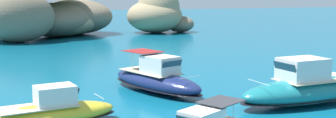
# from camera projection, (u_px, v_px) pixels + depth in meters

# --- Properties ---
(islet_large) EXTENTS (27.02, 26.77, 9.46)m
(islet_large) POSITION_uv_depth(u_px,v_px,m) (54.00, 17.00, 76.58)
(islet_large) COLOR #9E8966
(islet_large) RESTS_ON ground
(islet_small) EXTENTS (14.90, 13.38, 9.41)m
(islet_small) POSITION_uv_depth(u_px,v_px,m) (158.00, 13.00, 85.18)
(islet_small) COLOR #9E8966
(islet_small) RESTS_ON ground
(motorboat_yellow) EXTENTS (8.10, 3.25, 2.33)m
(motorboat_yellow) POSITION_uv_depth(u_px,v_px,m) (50.00, 113.00, 24.02)
(motorboat_yellow) COLOR yellow
(motorboat_yellow) RESTS_ON ground
(motorboat_teal) EXTENTS (10.99, 3.59, 3.21)m
(motorboat_teal) POSITION_uv_depth(u_px,v_px,m) (307.00, 88.00, 29.01)
(motorboat_teal) COLOR #19727A
(motorboat_teal) RESTS_ON ground
(motorboat_navy) EXTENTS (5.80, 10.07, 3.02)m
(motorboat_navy) POSITION_uv_depth(u_px,v_px,m) (156.00, 79.00, 32.69)
(motorboat_navy) COLOR navy
(motorboat_navy) RESTS_ON ground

